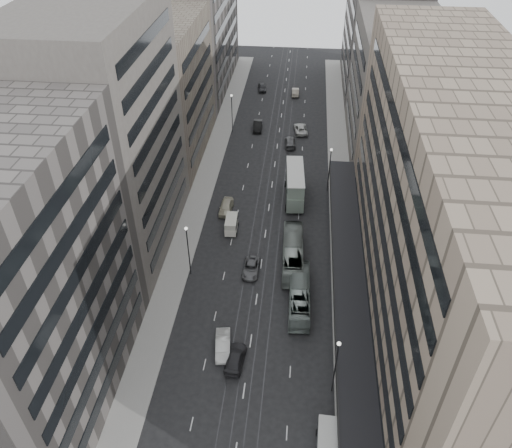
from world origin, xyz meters
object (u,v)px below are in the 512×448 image
at_px(double_decker, 295,184).
at_px(sedan_1, 223,345).
at_px(vw_microbus, 327,443).
at_px(pedestrian, 338,425).
at_px(bus_near, 299,294).
at_px(sedan_2, 251,268).
at_px(bus_far, 293,253).
at_px(panel_van, 231,224).

height_order(double_decker, sedan_1, double_decker).
bearing_deg(vw_microbus, pedestrian, 64.19).
relative_size(bus_near, double_decker, 1.11).
distance_m(double_decker, sedan_2, 19.59).
height_order(vw_microbus, sedan_2, vw_microbus).
distance_m(bus_near, bus_far, 8.05).
relative_size(double_decker, pedestrian, 5.74).
distance_m(vw_microbus, pedestrian, 2.58).
bearing_deg(sedan_2, pedestrian, -62.27).
xyz_separation_m(double_decker, pedestrian, (6.16, -41.71, -1.92)).
bearing_deg(pedestrian, sedan_2, -61.29).
relative_size(vw_microbus, sedan_1, 0.98).
bearing_deg(panel_van, vw_microbus, -69.13).
relative_size(sedan_1, pedestrian, 2.78).
bearing_deg(bus_far, sedan_1, 63.31).
xyz_separation_m(bus_near, pedestrian, (4.56, -17.63, -0.53)).
bearing_deg(sedan_1, panel_van, 87.55).
xyz_separation_m(bus_far, pedestrian, (5.75, -25.59, -0.66)).
bearing_deg(pedestrian, sedan_1, -32.15).
xyz_separation_m(vw_microbus, sedan_1, (-12.16, 11.37, -0.62)).
distance_m(bus_far, panel_van, 11.65).
xyz_separation_m(vw_microbus, panel_van, (-14.31, 34.17, -0.09)).
distance_m(double_decker, sedan_1, 33.45).
distance_m(bus_far, pedestrian, 26.23).
bearing_deg(double_decker, sedan_2, -109.61).
bearing_deg(bus_far, double_decker, -90.41).
bearing_deg(sedan_2, double_decker, 75.28).
bearing_deg(bus_far, vw_microbus, 97.40).
bearing_deg(vw_microbus, bus_far, 101.64).
distance_m(vw_microbus, sedan_1, 16.66).
xyz_separation_m(vw_microbus, sedan_2, (-10.28, 25.25, -0.76)).
xyz_separation_m(bus_near, panel_van, (-10.96, 14.29, -0.24)).
bearing_deg(sedan_1, bus_near, 36.18).
height_order(double_decker, pedestrian, double_decker).
relative_size(bus_near, pedestrian, 6.36).
distance_m(bus_near, pedestrian, 18.22).
bearing_deg(sedan_2, panel_van, 115.49).
relative_size(panel_van, sedan_1, 0.79).
distance_m(bus_near, panel_van, 18.01).
height_order(bus_near, sedan_1, bus_near).
relative_size(bus_near, sedan_2, 2.34).
height_order(vw_microbus, pedestrian, vw_microbus).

